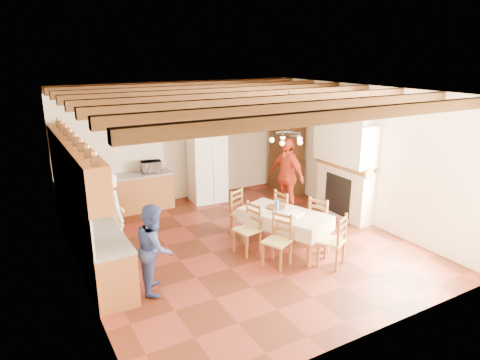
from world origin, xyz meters
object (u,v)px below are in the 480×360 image
hutch (286,152)px  person_man (114,217)px  chair_right_far (287,212)px  chair_left_far (247,229)px  person_woman_red (286,176)px  dining_table (285,216)px  chair_left_near (277,241)px  person_woman_blue (155,248)px  chair_end_near (332,240)px  chair_end_far (243,213)px  chair_right_near (321,219)px  refrigerator (207,168)px  microwave (151,167)px

hutch → person_man: (-5.07, -1.84, -0.25)m
chair_right_far → chair_left_far: bearing=100.5°
chair_left_far → person_woman_red: 2.40m
dining_table → person_man: (-2.95, 1.10, 0.18)m
chair_left_near → person_woman_blue: bearing=-122.7°
chair_left_near → chair_end_near: size_ratio=1.00×
hutch → chair_end_near: (-1.79, -3.92, -0.60)m
chair_end_far → chair_right_near: bearing=-66.8°
chair_end_far → person_woman_red: bearing=-1.7°
refrigerator → hutch: 2.24m
dining_table → person_woman_red: 2.00m
refrigerator → hutch: hutch is taller
microwave → dining_table: bearing=-57.5°
chair_right_near → chair_end_far: (-1.17, 1.07, 0.00)m
chair_right_far → microwave: size_ratio=2.01×
dining_table → person_woman_red: size_ratio=1.05×
chair_left_near → dining_table: bearing=109.6°
chair_end_far → person_man: size_ratio=0.58×
chair_end_near → chair_left_near: bearing=-57.1°
refrigerator → chair_end_near: size_ratio=1.77×
chair_end_far → microwave: microwave is taller
refrigerator → chair_end_near: 4.27m
chair_left_near → person_man: size_ratio=0.58×
dining_table → chair_left_far: 0.77m
hutch → person_man: 5.40m
person_woman_red → microwave: (-2.64, 1.84, 0.14)m
refrigerator → microwave: size_ratio=3.55×
chair_left_near → chair_right_near: same height
chair_left_near → microwave: bearing=168.5°
microwave → person_woman_red: bearing=-25.5°
refrigerator → chair_right_near: bearing=-70.1°
chair_right_near → person_man: size_ratio=0.58×
refrigerator → chair_left_far: size_ratio=1.77×
chair_end_far → chair_left_far: bearing=-139.3°
dining_table → person_woman_red: bearing=53.8°
chair_end_near → chair_end_far: size_ratio=1.00×
chair_end_near → microwave: microwave is taller
chair_left_far → person_woman_red: bearing=115.5°
microwave → chair_end_far: bearing=-56.7°
person_woman_red → chair_right_near: bearing=-21.5°
refrigerator → chair_left_far: (-0.65, -3.07, -0.37)m
chair_left_near → person_woman_red: person_woman_red is taller
chair_left_far → chair_right_far: bearing=95.6°
chair_right_near → person_man: 3.97m
chair_left_near → chair_end_far: same height
hutch → chair_end_far: (-2.49, -1.98, -0.60)m
person_man → person_woman_red: (4.12, 0.51, 0.06)m
refrigerator → chair_end_far: size_ratio=1.77×
chair_right_near → person_man: bearing=47.1°
chair_left_far → person_woman_blue: person_woman_blue is taller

